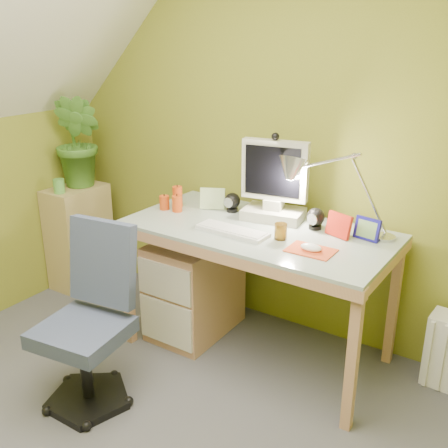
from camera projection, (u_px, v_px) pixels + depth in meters
The scene contains 18 objects.
wall_back at pixel (278, 141), 3.15m from camera, with size 3.20×0.01×2.40m, color olive.
desk at pixel (257, 292), 3.04m from camera, with size 1.48×0.74×0.79m, color tan, non-canonical shape.
monitor at pixel (275, 175), 2.95m from camera, with size 0.39×0.22×0.53m, color #B9B9A7, non-canonical shape.
speaker_left at pixel (232, 202), 3.15m from camera, with size 0.10×0.10×0.12m, color black, non-canonical shape.
speaker_right at pixel (316, 219), 2.87m from camera, with size 0.10×0.10×0.12m, color black, non-canonical shape.
keyboard at pixel (232, 231), 2.83m from camera, with size 0.41×0.13×0.02m, color white.
mousepad at pixel (311, 250), 2.60m from camera, with size 0.23×0.16×0.01m, color #D34921.
mouse at pixel (311, 247), 2.59m from camera, with size 0.11×0.07×0.04m, color white.
amber_tumbler at pixel (281, 231), 2.73m from camera, with size 0.07×0.07×0.09m, color #835813.
candle_cluster at pixel (174, 198), 3.19m from camera, with size 0.17×0.15×0.13m, color #CD4311, non-canonical shape.
photo_frame_red at pixel (339, 225), 2.76m from camera, with size 0.15×0.02×0.13m, color red.
photo_frame_blue at pixel (367, 229), 2.72m from camera, with size 0.14×0.02×0.12m, color navy.
photo_frame_green at pixel (213, 199), 3.19m from camera, with size 0.15×0.02×0.13m, color #B4CF8E.
desk_lamp at pixel (353, 175), 2.70m from camera, with size 0.61×0.26×0.66m, color silver, non-canonical shape.
side_ledge at pixel (79, 237), 3.90m from camera, with size 0.28×0.43×0.76m, color tan.
potted_plant at pixel (79, 141), 3.67m from camera, with size 0.36×0.29×0.66m, color #417426.
green_cup at pixel (59, 186), 3.62m from camera, with size 0.08×0.08×0.10m, color #5AA344.
task_chair at pixel (82, 332), 2.59m from camera, with size 0.46×0.46×0.84m, color #39425D, non-canonical shape.
Camera 1 is at (1.43, -1.20, 1.82)m, focal length 42.00 mm.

